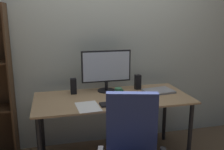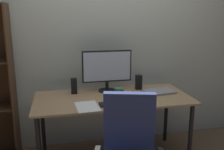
{
  "view_description": "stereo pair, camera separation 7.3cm",
  "coord_description": "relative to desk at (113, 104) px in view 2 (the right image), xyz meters",
  "views": [
    {
      "loc": [
        -0.6,
        -2.45,
        1.59
      ],
      "look_at": [
        -0.01,
        -0.02,
        0.99
      ],
      "focal_mm": 40.32,
      "sensor_mm": 36.0,
      "label": 1
    },
    {
      "loc": [
        -0.53,
        -2.46,
        1.59
      ],
      "look_at": [
        -0.01,
        -0.02,
        0.99
      ],
      "focal_mm": 40.32,
      "sensor_mm": 36.0,
      "label": 2
    }
  ],
  "objects": [
    {
      "name": "desk",
      "position": [
        0.0,
        0.0,
        0.0
      ],
      "size": [
        1.63,
        0.73,
        0.74
      ],
      "color": "tan",
      "rests_on": "ground"
    },
    {
      "name": "keyboard",
      "position": [
        -0.03,
        -0.22,
        0.09
      ],
      "size": [
        0.29,
        0.12,
        0.02
      ],
      "primitive_type": "cube",
      "rotation": [
        0.0,
        0.0,
        0.05
      ],
      "color": "black",
      "rests_on": "desk"
    },
    {
      "name": "mouse",
      "position": [
        0.19,
        -0.22,
        0.1
      ],
      "size": [
        0.07,
        0.11,
        0.03
      ],
      "primitive_type": "cube",
      "rotation": [
        0.0,
        0.0,
        0.21
      ],
      "color": "black",
      "rests_on": "desk"
    },
    {
      "name": "speaker_right",
      "position": [
        0.35,
        0.22,
        0.17
      ],
      "size": [
        0.06,
        0.07,
        0.17
      ],
      "primitive_type": "cube",
      "color": "black",
      "rests_on": "desk"
    },
    {
      "name": "paper_sheet",
      "position": [
        -0.3,
        -0.22,
        0.08
      ],
      "size": [
        0.23,
        0.31,
        0.0
      ],
      "primitive_type": "cube",
      "rotation": [
        0.0,
        0.0,
        0.07
      ],
      "color": "white",
      "rests_on": "desk"
    },
    {
      "name": "coffee_mug",
      "position": [
        0.05,
        -0.02,
        0.13
      ],
      "size": [
        0.09,
        0.08,
        0.1
      ],
      "color": "#387F51",
      "rests_on": "desk"
    },
    {
      "name": "back_wall",
      "position": [
        0.0,
        0.54,
        0.64
      ],
      "size": [
        6.4,
        0.1,
        2.6
      ],
      "primitive_type": "cube",
      "color": "beige",
      "rests_on": "ground"
    },
    {
      "name": "monitor",
      "position": [
        -0.02,
        0.22,
        0.35
      ],
      "size": [
        0.55,
        0.2,
        0.46
      ],
      "color": "black",
      "rests_on": "desk"
    },
    {
      "name": "speaker_left",
      "position": [
        -0.39,
        0.22,
        0.17
      ],
      "size": [
        0.06,
        0.07,
        0.17
      ],
      "primitive_type": "cube",
      "color": "black",
      "rests_on": "desk"
    },
    {
      "name": "laptop",
      "position": [
        0.54,
        0.05,
        0.09
      ],
      "size": [
        0.35,
        0.27,
        0.02
      ],
      "primitive_type": "cube",
      "rotation": [
        0.0,
        0.0,
        0.12
      ],
      "color": "#99999E",
      "rests_on": "desk"
    }
  ]
}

